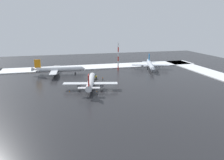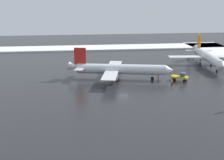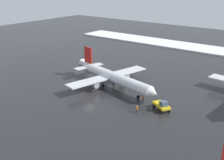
{
  "view_description": "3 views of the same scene",
  "coord_description": "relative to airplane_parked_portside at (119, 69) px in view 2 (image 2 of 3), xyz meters",
  "views": [
    {
      "loc": [
        24.46,
        99.32,
        30.02
      ],
      "look_at": [
        -1.23,
        -0.81,
        3.06
      ],
      "focal_mm": 35.0,
      "sensor_mm": 36.0,
      "label": 1
    },
    {
      "loc": [
        -86.76,
        14.36,
        24.71
      ],
      "look_at": [
        0.57,
        3.04,
        2.11
      ],
      "focal_mm": 55.0,
      "sensor_mm": 36.0,
      "label": 2
    },
    {
      "loc": [
        -46.75,
        -43.1,
        27.88
      ],
      "look_at": [
        9.58,
        0.3,
        2.06
      ],
      "focal_mm": 45.0,
      "sensor_mm": 36.0,
      "label": 3
    }
  ],
  "objects": [
    {
      "name": "ground_crew_by_nose_gear",
      "position": [
        -8.76,
        -13.41,
        -2.05
      ],
      "size": [
        0.36,
        0.36,
        1.71
      ],
      "rotation": [
        0.0,
        0.0,
        2.08
      ],
      "color": "black",
      "rests_on": "ground_plane"
    },
    {
      "name": "airplane_parked_portside",
      "position": [
        0.0,
        0.0,
        0.0
      ],
      "size": [
        25.52,
        30.46,
        9.13
      ],
      "rotation": [
        0.0,
        0.0,
        4.49
      ],
      "color": "silver",
      "rests_on": "ground_plane"
    },
    {
      "name": "ground_crew_near_tug",
      "position": [
        -2.59,
        -11.17,
        -2.05
      ],
      "size": [
        0.36,
        0.36,
        1.71
      ],
      "rotation": [
        0.0,
        0.0,
        4.77
      ],
      "color": "black",
      "rests_on": "ground_plane"
    },
    {
      "name": "traffic_cone_mid_line",
      "position": [
        -1.77,
        6.21,
        -2.74
      ],
      "size": [
        0.36,
        0.36,
        0.55
      ],
      "primitive_type": "cone",
      "color": "orange",
      "rests_on": "ground_plane"
    },
    {
      "name": "traffic_cone_near_nose",
      "position": [
        10.26,
        3.52,
        -2.74
      ],
      "size": [
        0.36,
        0.36,
        0.55
      ],
      "primitive_type": "cone",
      "color": "orange",
      "rests_on": "ground_plane"
    },
    {
      "name": "snow_bank_right",
      "position": [
        57.56,
        0.09,
        -2.75
      ],
      "size": [
        14.0,
        116.0,
        0.53
      ],
      "primitive_type": "cube",
      "color": "white",
      "rests_on": "ground_plane"
    },
    {
      "name": "pushback_tug",
      "position": [
        -4.43,
        -17.2,
        -1.73
      ],
      "size": [
        4.3,
        5.07,
        2.5
      ],
      "rotation": [
        0.0,
        0.0,
        4.16
      ],
      "color": "gold",
      "rests_on": "ground_plane"
    },
    {
      "name": "ground_crew_beside_wing",
      "position": [
        2.05,
        1.21,
        -2.05
      ],
      "size": [
        0.36,
        0.36,
        1.71
      ],
      "rotation": [
        0.0,
        0.0,
        2.23
      ],
      "color": "black",
      "rests_on": "ground_plane"
    },
    {
      "name": "ground_plane",
      "position": [
        -9.44,
        0.09,
        -3.02
      ],
      "size": [
        240.0,
        240.0,
        0.0
      ],
      "primitive_type": "plane",
      "color": "#232326"
    },
    {
      "name": "airplane_far_rear",
      "position": [
        14.52,
        -33.12,
        0.1
      ],
      "size": [
        31.74,
        26.39,
        9.42
      ],
      "rotation": [
        0.0,
        0.0,
        3.04
      ],
      "color": "silver",
      "rests_on": "ground_plane"
    }
  ]
}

